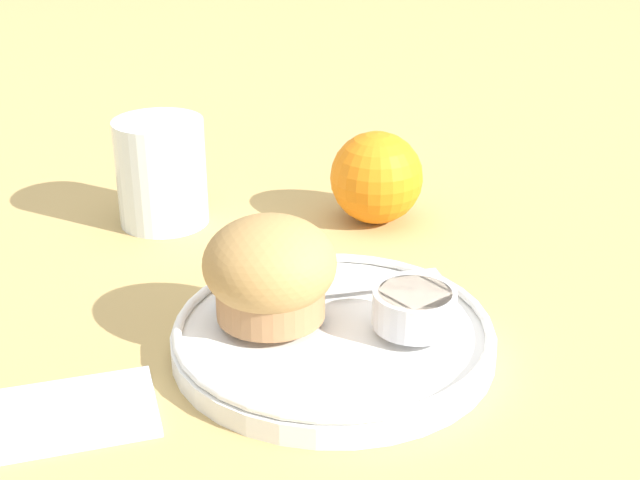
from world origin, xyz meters
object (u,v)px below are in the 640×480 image
(orange_fruit, at_px, (376,178))
(juice_glass, at_px, (161,172))
(butter_knife, at_px, (331,287))
(muffin, at_px, (270,271))

(orange_fruit, bearing_deg, juice_glass, 164.20)
(butter_knife, bearing_deg, muffin, -151.17)
(orange_fruit, bearing_deg, butter_knife, -120.39)
(butter_knife, relative_size, orange_fruit, 2.00)
(muffin, xyz_separation_m, butter_knife, (0.05, 0.02, -0.03))
(juice_glass, bearing_deg, butter_knife, -65.75)
(orange_fruit, height_order, juice_glass, juice_glass)
(butter_knife, height_order, juice_glass, juice_glass)
(muffin, relative_size, juice_glass, 0.95)
(butter_knife, xyz_separation_m, orange_fruit, (0.08, 0.14, 0.02))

